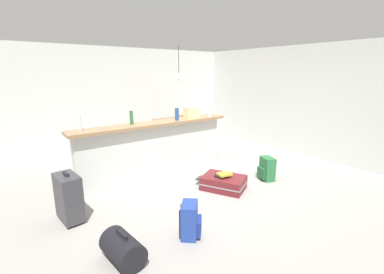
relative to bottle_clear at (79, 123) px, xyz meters
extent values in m
cube|color=gray|center=(1.71, -0.63, -1.18)|extent=(13.00, 13.00, 0.05)
cube|color=silver|center=(1.71, 2.42, 0.10)|extent=(6.60, 0.10, 2.50)
cube|color=silver|center=(4.76, -0.33, 0.10)|extent=(0.10, 6.00, 2.50)
cube|color=silver|center=(1.25, -0.05, -0.66)|extent=(2.80, 0.20, 0.98)
cube|color=#93704C|center=(1.25, -0.05, -0.15)|extent=(2.96, 0.40, 0.05)
cylinder|color=silver|center=(0.00, 0.00, 0.00)|extent=(0.06, 0.06, 0.24)
cylinder|color=#2D6B38|center=(0.85, 0.02, -0.01)|extent=(0.06, 0.06, 0.23)
cylinder|color=#284C89|center=(1.68, -0.12, -0.01)|extent=(0.08, 0.08, 0.23)
cylinder|color=silver|center=(2.46, -0.14, 0.00)|extent=(0.07, 0.07, 0.25)
cube|color=beige|center=(2.05, -0.07, -0.01)|extent=(0.26, 0.18, 0.22)
cube|color=brown|center=(2.70, 1.33, -0.43)|extent=(1.10, 0.80, 0.04)
cylinder|color=brown|center=(2.21, 0.99, -0.80)|extent=(0.06, 0.06, 0.70)
cylinder|color=brown|center=(3.19, 0.99, -0.80)|extent=(0.06, 0.06, 0.70)
cylinder|color=brown|center=(2.21, 1.67, -0.80)|extent=(0.06, 0.06, 0.70)
cylinder|color=brown|center=(3.19, 1.67, -0.80)|extent=(0.06, 0.06, 0.70)
cube|color=#9E754C|center=(2.59, 0.72, -0.72)|extent=(0.41, 0.41, 0.04)
cube|color=#9E754C|center=(2.59, 0.90, -0.46)|extent=(0.40, 0.05, 0.48)
cylinder|color=#9E754C|center=(2.44, 0.56, -0.95)|extent=(0.04, 0.04, 0.41)
cylinder|color=#9E754C|center=(2.76, 0.57, -0.95)|extent=(0.04, 0.04, 0.41)
cylinder|color=#9E754C|center=(2.43, 0.88, -0.95)|extent=(0.04, 0.04, 0.41)
cylinder|color=#9E754C|center=(2.75, 0.89, -0.95)|extent=(0.04, 0.04, 0.41)
cylinder|color=black|center=(2.72, 1.36, 1.02)|extent=(0.01, 0.01, 0.64)
cone|color=white|center=(2.72, 1.36, 0.65)|extent=(0.34, 0.34, 0.14)
sphere|color=white|center=(2.72, 1.36, 0.57)|extent=(0.07, 0.07, 0.07)
cube|color=maroon|center=(1.90, -1.18, -1.04)|extent=(0.74, 0.82, 0.22)
cube|color=gray|center=(1.90, -1.18, -1.04)|extent=(0.76, 0.84, 0.02)
cube|color=#2D2D33|center=(1.71, -0.82, -1.04)|extent=(0.22, 0.21, 0.02)
cube|color=#233D93|center=(0.66, -1.91, -0.94)|extent=(0.32, 0.33, 0.42)
cube|color=navy|center=(0.75, -1.99, -1.02)|extent=(0.19, 0.21, 0.19)
cube|color=black|center=(0.54, -1.90, -0.97)|extent=(0.04, 0.04, 0.36)
cube|color=black|center=(0.63, -1.80, -0.97)|extent=(0.04, 0.04, 0.36)
cube|color=#286B3D|center=(2.80, -1.36, -0.94)|extent=(0.27, 0.33, 0.42)
cube|color=#205530|center=(2.70, -1.32, -1.02)|extent=(0.13, 0.23, 0.19)
cube|color=black|center=(2.92, -1.33, -0.97)|extent=(0.04, 0.04, 0.36)
cube|color=black|center=(2.87, -1.46, -0.97)|extent=(0.04, 0.04, 0.36)
cylinder|color=black|center=(-0.15, -1.87, -1.00)|extent=(0.35, 0.51, 0.30)
cube|color=black|center=(-0.15, -1.87, -0.83)|extent=(0.05, 0.20, 0.04)
cube|color=#38383D|center=(-0.39, -0.70, -0.82)|extent=(0.28, 0.46, 0.60)
cylinder|color=black|center=(-0.37, -0.89, -1.12)|extent=(0.04, 0.06, 0.06)
cylinder|color=black|center=(-0.41, -0.51, -1.12)|extent=(0.04, 0.06, 0.06)
cube|color=#232328|center=(-0.39, -0.70, -0.50)|extent=(0.05, 0.14, 0.04)
cube|color=black|center=(1.88, -1.16, -0.92)|extent=(0.25, 0.21, 0.04)
cube|color=gold|center=(1.89, -1.21, -0.88)|extent=(0.25, 0.20, 0.03)
camera|label=1|loc=(-1.00, -4.21, 0.76)|focal=25.07mm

